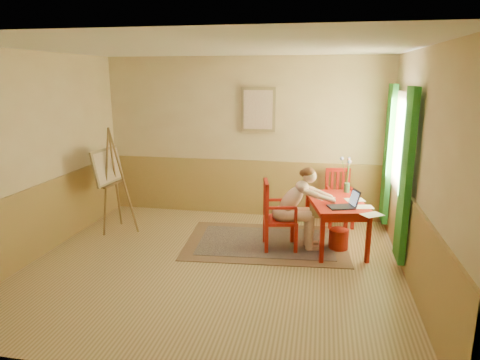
% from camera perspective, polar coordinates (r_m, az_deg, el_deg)
% --- Properties ---
extents(room, '(5.04, 4.54, 2.84)m').
position_cam_1_polar(room, '(5.44, -3.69, 2.34)').
color(room, tan).
rests_on(room, ground).
extents(wainscot, '(5.00, 4.50, 1.00)m').
position_cam_1_polar(wainscot, '(6.42, -1.78, -4.16)').
color(wainscot, '#AF8D49').
rests_on(wainscot, room).
extents(window, '(0.12, 2.01, 2.20)m').
position_cam_1_polar(window, '(6.45, 20.28, 2.83)').
color(window, white).
rests_on(window, room).
extents(wall_portrait, '(0.60, 0.05, 0.76)m').
position_cam_1_polar(wall_portrait, '(7.47, 2.43, 9.35)').
color(wall_portrait, '#968154').
rests_on(wall_portrait, room).
extents(rug, '(2.52, 1.79, 0.02)m').
position_cam_1_polar(rug, '(6.58, 3.46, -8.27)').
color(rug, '#8C7251').
rests_on(rug, room).
extents(table, '(0.96, 1.33, 0.72)m').
position_cam_1_polar(table, '(6.36, 12.70, -3.45)').
color(table, '#B31E12').
rests_on(table, room).
extents(chair_left, '(0.55, 0.53, 1.02)m').
position_cam_1_polar(chair_left, '(6.22, 4.89, -4.71)').
color(chair_left, '#B31E12').
rests_on(chair_left, room).
extents(chair_back, '(0.50, 0.51, 0.95)m').
position_cam_1_polar(chair_back, '(7.40, 13.04, -2.28)').
color(chair_back, '#B31E12').
rests_on(chair_back, room).
extents(figure, '(0.93, 0.49, 1.22)m').
position_cam_1_polar(figure, '(6.19, 7.62, -3.29)').
color(figure, beige).
rests_on(figure, room).
extents(laptop, '(0.45, 0.36, 0.24)m').
position_cam_1_polar(laptop, '(6.01, 13.86, -3.13)').
color(laptop, '#1E2338').
rests_on(laptop, table).
extents(papers, '(0.93, 1.00, 0.00)m').
position_cam_1_polar(papers, '(6.18, 14.80, -3.17)').
color(papers, white).
rests_on(papers, table).
extents(vase, '(0.20, 0.30, 0.55)m').
position_cam_1_polar(vase, '(6.75, 14.07, 0.51)').
color(vase, '#3F724C').
rests_on(vase, table).
extents(wastebasket, '(0.38, 0.38, 0.30)m').
position_cam_1_polar(wastebasket, '(6.46, 13.00, -7.70)').
color(wastebasket, '#B62312').
rests_on(wastebasket, room).
extents(easel, '(0.58, 0.75, 1.69)m').
position_cam_1_polar(easel, '(7.14, -17.00, 1.24)').
color(easel, brown).
rests_on(easel, room).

